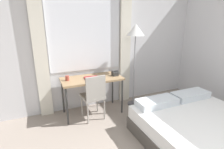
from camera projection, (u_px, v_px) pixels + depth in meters
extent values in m
cube|color=silver|center=(102.00, 45.00, 3.76)|extent=(5.54, 0.05, 2.70)
cube|color=white|center=(85.00, 34.00, 3.52)|extent=(1.50, 0.01, 1.50)
cube|color=beige|center=(40.00, 52.00, 3.24)|extent=(0.24, 0.06, 2.60)
cube|color=beige|center=(125.00, 47.00, 3.91)|extent=(0.24, 0.06, 2.60)
cube|color=#937551|center=(92.00, 79.00, 3.48)|extent=(1.20, 0.58, 0.04)
cylinder|color=#333333|center=(67.00, 107.00, 3.16)|extent=(0.04, 0.04, 0.73)
cylinder|color=#333333|center=(122.00, 97.00, 3.58)|extent=(0.04, 0.04, 0.73)
cylinder|color=#333333|center=(63.00, 96.00, 3.60)|extent=(0.04, 0.04, 0.73)
cylinder|color=#333333|center=(112.00, 88.00, 4.02)|extent=(0.04, 0.04, 0.73)
cube|color=gray|center=(92.00, 96.00, 3.37)|extent=(0.43, 0.43, 0.05)
cube|color=gray|center=(96.00, 88.00, 3.15)|extent=(0.38, 0.07, 0.43)
cylinder|color=gray|center=(88.00, 113.00, 3.23)|extent=(0.03, 0.03, 0.43)
cylinder|color=gray|center=(104.00, 109.00, 3.38)|extent=(0.03, 0.03, 0.43)
cylinder|color=gray|center=(82.00, 106.00, 3.51)|extent=(0.03, 0.03, 0.43)
cylinder|color=gray|center=(97.00, 102.00, 3.67)|extent=(0.03, 0.03, 0.43)
cube|color=#4C4742|center=(207.00, 142.00, 2.62)|extent=(1.72, 1.91, 0.23)
cube|color=white|center=(210.00, 129.00, 2.55)|extent=(1.69, 1.87, 0.22)
cube|color=silver|center=(157.00, 102.00, 3.02)|extent=(0.72, 0.32, 0.12)
cube|color=silver|center=(190.00, 95.00, 3.31)|extent=(0.72, 0.32, 0.12)
cylinder|color=#4C4C51|center=(133.00, 103.00, 4.06)|extent=(0.24, 0.24, 0.03)
cylinder|color=gray|center=(134.00, 71.00, 3.82)|extent=(0.02, 0.02, 1.53)
cone|color=silver|center=(136.00, 30.00, 3.56)|extent=(0.37, 0.37, 0.23)
cube|color=#2D2D2D|center=(115.00, 74.00, 3.61)|extent=(0.11, 0.13, 0.08)
cube|color=#2D2D2D|center=(115.00, 71.00, 3.59)|extent=(0.13, 0.05, 0.02)
cube|color=maroon|center=(91.00, 78.00, 3.44)|extent=(0.28, 0.18, 0.02)
cube|color=white|center=(91.00, 77.00, 3.44)|extent=(0.26, 0.17, 0.01)
cylinder|color=#993F33|center=(67.00, 78.00, 3.30)|extent=(0.07, 0.07, 0.09)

